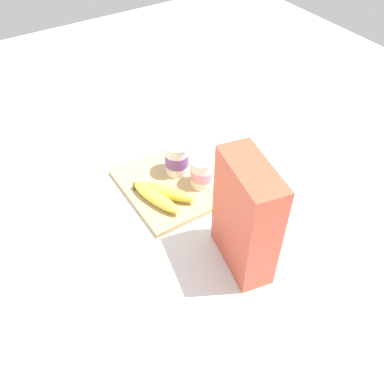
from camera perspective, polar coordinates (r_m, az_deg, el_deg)
The scene contains 6 objects.
ground_plane at distance 1.15m, azimuth -2.79°, elevation 0.80°, with size 2.40×2.40×0.00m, color silver.
cutting_board at distance 1.15m, azimuth -2.80°, elevation 1.06°, with size 0.28×0.25×0.01m, color tan.
cereal_box at distance 0.89m, azimuth 7.43°, elevation -3.57°, with size 0.18×0.08×0.28m, color #D85138.
yogurt_cup_front at distance 1.15m, azimuth -2.13°, elevation 4.69°, with size 0.07×0.07×0.10m.
yogurt_cup_back at distance 1.11m, azimuth 1.36°, elevation 2.72°, with size 0.06×0.06×0.08m.
banana_bunch at distance 1.09m, azimuth -4.44°, elevation -0.34°, with size 0.17×0.13×0.04m.
Camera 1 is at (0.73, -0.40, 0.80)m, focal length 38.67 mm.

